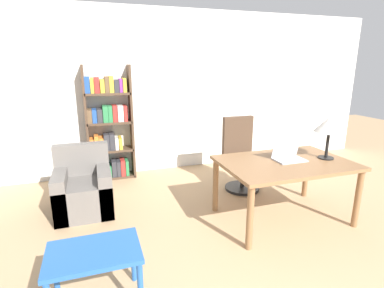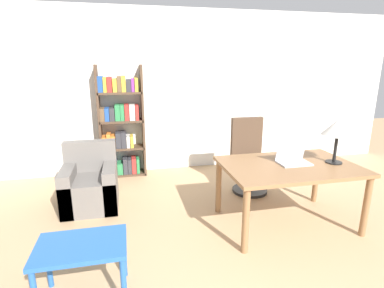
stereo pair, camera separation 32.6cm
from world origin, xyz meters
TOP-DOWN VIEW (x-y plane):
  - wall_back at (0.00, 4.53)m, footprint 8.00×0.06m
  - desk at (0.83, 2.30)m, footprint 1.49×1.00m
  - laptop at (0.89, 2.34)m, footprint 0.35×0.24m
  - table_lamp at (1.36, 2.24)m, footprint 0.35×0.35m
  - office_chair at (0.78, 3.30)m, footprint 0.50×0.50m
  - side_table_blue at (-1.33, 1.57)m, footprint 0.68×0.46m
  - armchair at (-1.43, 3.26)m, footprint 0.67×0.70m
  - bookshelf at (-1.03, 4.34)m, footprint 0.72×0.28m

SIDE VIEW (x-z plane):
  - armchair at x=-1.43m, z-range -0.13..0.69m
  - side_table_blue at x=-1.33m, z-range 0.17..0.65m
  - office_chair at x=0.78m, z-range -0.05..1.02m
  - desk at x=0.83m, z-range 0.28..1.00m
  - laptop at x=0.89m, z-range 0.66..0.90m
  - bookshelf at x=-1.03m, z-range -0.07..1.74m
  - table_lamp at x=1.36m, z-range 0.87..1.39m
  - wall_back at x=0.00m, z-range 0.00..2.70m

